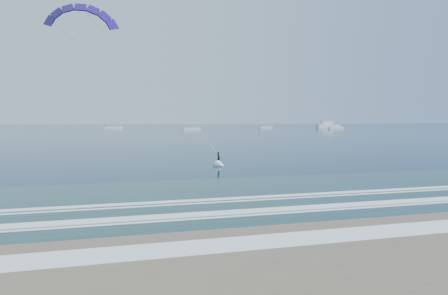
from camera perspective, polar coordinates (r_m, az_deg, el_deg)
name	(u,v)px	position (r m, az deg, el deg)	size (l,w,h in m)	color
ground	(383,230)	(22.05, 21.75, -10.90)	(900.00, 900.00, 0.00)	#072D43
kitesurfer_rig	(152,84)	(45.91, -10.26, 8.94)	(21.21, 4.82, 18.67)	yellow
motor_yacht	(328,125)	(267.32, 14.60, 3.09)	(15.65, 4.17, 6.38)	silver
sailboat_1	(113,128)	(242.14, -15.53, 2.74)	(9.40, 2.40, 12.58)	silver
sailboat_2	(192,129)	(202.99, -4.66, 2.65)	(8.38, 2.40, 11.68)	silver
sailboat_3	(266,127)	(249.07, 5.99, 2.90)	(8.01, 2.40, 11.03)	silver
sailboat_4	(336,128)	(236.47, 15.72, 2.71)	(9.02, 2.40, 12.18)	silver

